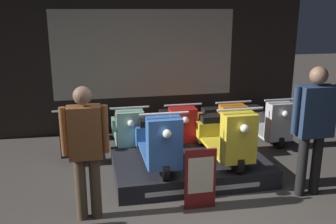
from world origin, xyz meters
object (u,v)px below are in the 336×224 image
object	(u,v)px
scooter_backrow_1	(127,131)
scooter_display_left	(157,141)
scooter_backrow_2	(176,127)
person_right_browsing	(314,120)
price_sign_board	(200,179)
person_left_browsing	(86,145)
scooter_backrow_3	(222,124)
scooter_backrow_0	(76,134)
scooter_display_right	(225,137)
scooter_backrow_4	(266,122)

from	to	relation	value
scooter_backrow_1	scooter_display_left	bearing A→B (deg)	-77.87
scooter_backrow_2	person_right_browsing	xyz separation A→B (m)	(1.30, -2.18, 0.70)
scooter_backrow_1	price_sign_board	xyz separation A→B (m)	(0.67, -2.23, 0.06)
scooter_backrow_2	scooter_backrow_1	bearing A→B (deg)	180.00
scooter_display_left	person_left_browsing	distance (m)	1.31
scooter_backrow_3	price_sign_board	size ratio (longest dim) A/B	2.01
scooter_display_left	person_right_browsing	distance (m)	2.10
scooter_backrow_3	price_sign_board	world-z (taller)	scooter_backrow_3
scooter_backrow_0	scooter_backrow_1	bearing A→B (deg)	0.00
scooter_display_right	person_right_browsing	bearing A→B (deg)	-42.95
scooter_backrow_3	person_right_browsing	xyz separation A→B (m)	(0.42, -2.18, 0.70)
scooter_backrow_0	person_left_browsing	bearing A→B (deg)	-84.82
scooter_backrow_2	person_right_browsing	distance (m)	2.63
scooter_display_right	scooter_backrow_1	xyz separation A→B (m)	(-1.30, 1.36, -0.26)
scooter_backrow_4	scooter_backrow_0	bearing A→B (deg)	180.00
scooter_backrow_2	scooter_backrow_3	bearing A→B (deg)	0.00
scooter_display_right	scooter_backrow_0	world-z (taller)	scooter_display_right
scooter_backrow_1	scooter_backrow_2	size ratio (longest dim) A/B	1.00
scooter_display_right	scooter_backrow_1	world-z (taller)	scooter_display_right
scooter_display_left	scooter_display_right	xyz separation A→B (m)	(1.01, 0.00, 0.00)
scooter_backrow_0	scooter_backrow_2	distance (m)	1.76
person_right_browsing	price_sign_board	size ratio (longest dim) A/B	2.21
person_left_browsing	scooter_backrow_2	bearing A→B (deg)	54.37
scooter_display_right	scooter_backrow_4	xyz separation A→B (m)	(1.34, 1.36, -0.26)
scooter_backrow_1	person_left_browsing	distance (m)	2.35
scooter_backrow_1	scooter_backrow_3	xyz separation A→B (m)	(1.76, 0.00, 0.00)
scooter_display_left	scooter_backrow_0	bearing A→B (deg)	130.78
person_right_browsing	scooter_backrow_1	bearing A→B (deg)	135.05
scooter_backrow_2	price_sign_board	bearing A→B (deg)	-95.38
price_sign_board	scooter_backrow_0	bearing A→B (deg)	124.71
scooter_backrow_0	price_sign_board	distance (m)	2.72
scooter_display_left	scooter_backrow_4	size ratio (longest dim) A/B	1.00
scooter_display_right	scooter_backrow_4	distance (m)	1.92
scooter_backrow_1	scooter_backrow_4	size ratio (longest dim) A/B	1.00
scooter_display_right	price_sign_board	distance (m)	1.10
scooter_display_right	person_right_browsing	xyz separation A→B (m)	(0.88, -0.82, 0.44)
scooter_backrow_0	person_left_browsing	size ratio (longest dim) A/B	0.98
scooter_backrow_4	scooter_display_right	bearing A→B (deg)	-134.57
scooter_display_left	price_sign_board	xyz separation A→B (m)	(0.38, -0.88, -0.20)
person_right_browsing	scooter_backrow_4	bearing A→B (deg)	78.18
scooter_backrow_0	person_right_browsing	distance (m)	3.82
scooter_display_left	person_left_browsing	world-z (taller)	person_left_browsing
scooter_backrow_0	scooter_backrow_4	bearing A→B (deg)	0.00
scooter_display_right	scooter_display_left	bearing A→B (deg)	180.00
scooter_display_right	person_left_browsing	world-z (taller)	person_left_browsing
scooter_backrow_3	scooter_display_right	bearing A→B (deg)	-108.64
scooter_backrow_2	person_right_browsing	bearing A→B (deg)	-59.11
person_left_browsing	person_right_browsing	xyz separation A→B (m)	(2.86, 0.00, 0.12)
scooter_display_right	person_left_browsing	xyz separation A→B (m)	(-1.98, -0.82, 0.32)
scooter_display_right	scooter_backrow_2	xyz separation A→B (m)	(-0.42, 1.36, -0.26)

